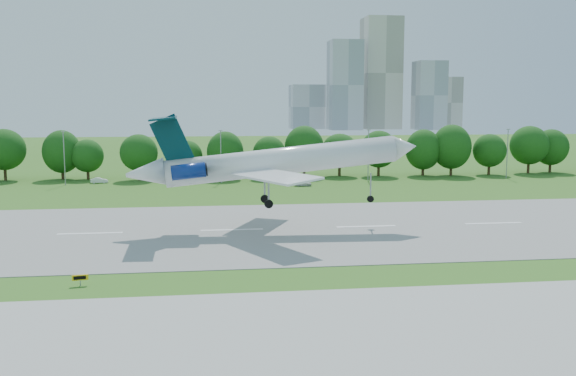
# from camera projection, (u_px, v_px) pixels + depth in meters

# --- Properties ---
(ground) EXTENTS (600.00, 600.00, 0.00)m
(ground) POSITION_uv_depth(u_px,v_px,m) (423.00, 270.00, 71.02)
(ground) COLOR #366019
(ground) RESTS_ON ground
(runway) EXTENTS (400.00, 45.00, 0.08)m
(runway) POSITION_uv_depth(u_px,v_px,m) (366.00, 227.00, 95.59)
(runway) COLOR gray
(runway) RESTS_ON ground
(taxiway) EXTENTS (400.00, 23.00, 0.08)m
(taxiway) POSITION_uv_depth(u_px,v_px,m) (495.00, 324.00, 53.32)
(taxiway) COLOR #ADADA8
(taxiway) RESTS_ON ground
(tree_line) EXTENTS (288.40, 8.40, 10.40)m
(tree_line) POSITION_uv_depth(u_px,v_px,m) (300.00, 152.00, 160.65)
(tree_line) COLOR #382314
(tree_line) RESTS_ON ground
(light_poles) EXTENTS (175.90, 0.25, 12.19)m
(light_poles) POSITION_uv_depth(u_px,v_px,m) (296.00, 155.00, 150.48)
(light_poles) COLOR gray
(light_poles) RESTS_ON ground
(skyline) EXTENTS (127.00, 52.00, 80.00)m
(skyline) POSITION_uv_depth(u_px,v_px,m) (376.00, 87.00, 463.93)
(skyline) COLOR #B2B2B7
(skyline) RESTS_ON ground
(airliner) EXTENTS (42.69, 31.01, 13.36)m
(airliner) POSITION_uv_depth(u_px,v_px,m) (267.00, 162.00, 92.34)
(airliner) COLOR white
(airliner) RESTS_ON ground
(taxi_sign_left) EXTENTS (1.62, 0.45, 1.13)m
(taxi_sign_left) POSITION_uv_depth(u_px,v_px,m) (80.00, 278.00, 64.61)
(taxi_sign_left) COLOR gray
(taxi_sign_left) RESTS_ON ground
(service_vehicle_a) EXTENTS (4.04, 1.92, 1.28)m
(service_vehicle_a) POSITION_uv_depth(u_px,v_px,m) (99.00, 180.00, 148.30)
(service_vehicle_a) COLOR white
(service_vehicle_a) RESTS_ON ground
(service_vehicle_b) EXTENTS (3.95, 1.78, 1.32)m
(service_vehicle_b) POSITION_uv_depth(u_px,v_px,m) (303.00, 183.00, 142.83)
(service_vehicle_b) COLOR silver
(service_vehicle_b) RESTS_ON ground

